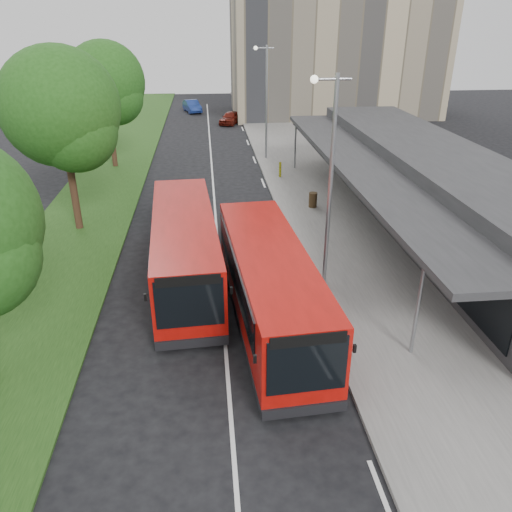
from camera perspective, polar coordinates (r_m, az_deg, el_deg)
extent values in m
plane|color=black|center=(18.39, -3.78, -6.80)|extent=(120.00, 120.00, 0.00)
cube|color=slate|center=(37.40, 4.31, 10.34)|extent=(5.00, 80.00, 0.15)
cube|color=#1C3E14|center=(37.46, -15.98, 9.42)|extent=(5.00, 80.00, 0.10)
cube|color=silver|center=(32.09, -4.88, 7.62)|extent=(0.12, 70.00, 0.01)
cube|color=silver|center=(12.90, 14.26, -25.01)|extent=(0.12, 2.00, 0.01)
cube|color=silver|center=(17.12, 7.76, -9.71)|extent=(0.12, 2.00, 0.01)
cube|color=silver|center=(22.18, 4.34, -0.82)|extent=(0.12, 2.00, 0.01)
cube|color=silver|center=(27.61, 2.24, 4.68)|extent=(0.12, 2.00, 0.01)
cube|color=silver|center=(33.24, 0.83, 8.34)|extent=(0.12, 2.00, 0.01)
cube|color=silver|center=(38.98, -0.19, 10.93)|extent=(0.12, 2.00, 0.01)
cube|color=silver|center=(44.79, -0.95, 12.85)|extent=(0.12, 2.00, 0.01)
cube|color=silver|center=(50.65, -1.55, 14.33)|extent=(0.12, 2.00, 0.01)
cube|color=silver|center=(56.53, -2.03, 15.49)|extent=(0.12, 2.00, 0.01)
cube|color=silver|center=(62.44, -2.42, 16.44)|extent=(0.12, 2.00, 0.01)
cube|color=tan|center=(59.32, 9.08, 24.43)|extent=(22.00, 12.00, 18.00)
cube|color=#29282B|center=(27.29, 19.29, 7.43)|extent=(5.00, 26.00, 4.00)
cube|color=black|center=(26.46, 14.16, 6.64)|extent=(0.06, 24.00, 2.20)
cube|color=#29282B|center=(25.58, 11.83, 10.22)|extent=(2.80, 26.00, 0.25)
cylinder|color=gray|center=(16.23, 17.93, -6.08)|extent=(0.12, 0.12, 3.30)
cylinder|color=gray|center=(36.05, 4.50, 12.34)|extent=(0.12, 0.12, 3.30)
cylinder|color=#372216|center=(26.56, -20.14, 7.22)|extent=(0.36, 0.36, 4.34)
sphere|color=#1E4C14|center=(25.70, -21.49, 15.57)|extent=(5.53, 5.53, 5.53)
sphere|color=#1E4C14|center=(25.33, -20.01, 13.38)|extent=(3.95, 3.95, 3.95)
sphere|color=#1E4C14|center=(26.42, -22.06, 14.17)|extent=(4.34, 4.34, 4.34)
cylinder|color=#372216|center=(37.94, -16.12, 12.83)|extent=(0.36, 0.36, 4.23)
sphere|color=#1E4C14|center=(37.35, -16.86, 18.56)|extent=(5.38, 5.38, 5.38)
sphere|color=#1E4C14|center=(36.97, -15.82, 17.11)|extent=(3.84, 3.84, 3.84)
sphere|color=#1E4C14|center=(38.01, -17.38, 17.57)|extent=(4.23, 4.23, 4.23)
cylinder|color=gray|center=(19.00, 8.48, 7.89)|extent=(0.16, 0.16, 8.00)
cylinder|color=gray|center=(18.18, 8.64, 19.36)|extent=(1.40, 0.10, 0.10)
sphere|color=silver|center=(18.05, 6.68, 19.42)|extent=(0.28, 0.28, 0.28)
cylinder|color=gray|center=(38.25, 1.21, 16.98)|extent=(0.16, 0.16, 8.00)
cylinder|color=gray|center=(37.85, 0.94, 22.68)|extent=(1.40, 0.10, 0.10)
sphere|color=silver|center=(37.79, -0.04, 22.68)|extent=(0.28, 0.28, 0.28)
cube|color=#B70E09|center=(17.21, 1.58, -3.11)|extent=(3.01, 10.00, 2.49)
cube|color=black|center=(17.82, 1.54, -6.54)|extent=(3.03, 10.02, 0.28)
cube|color=black|center=(13.03, 5.87, -12.40)|extent=(2.11, 0.19, 1.64)
cube|color=black|center=(21.47, -0.94, 4.08)|extent=(2.06, 0.19, 1.22)
cube|color=black|center=(17.08, -2.51, -1.66)|extent=(0.62, 8.43, 1.13)
cube|color=black|center=(17.49, 5.26, -1.06)|extent=(0.62, 8.43, 1.13)
cube|color=black|center=(13.97, 5.61, -17.15)|extent=(2.35, 0.24, 0.33)
cube|color=black|center=(12.55, 6.05, -9.55)|extent=(1.97, 0.17, 0.33)
cube|color=black|center=(12.81, -0.13, -11.68)|extent=(0.09, 0.09, 0.23)
cube|color=black|center=(13.41, 11.20, -10.33)|extent=(0.09, 0.09, 0.23)
cylinder|color=black|center=(15.07, 0.14, -13.02)|extent=(0.34, 0.86, 0.85)
cylinder|color=black|center=(15.46, 7.53, -12.15)|extent=(0.34, 0.86, 0.85)
cylinder|color=black|center=(20.40, -2.90, -1.93)|extent=(0.34, 0.86, 0.85)
cylinder|color=black|center=(20.69, 2.53, -1.51)|extent=(0.34, 0.86, 0.85)
cube|color=#B70E09|center=(20.17, -8.14, 1.17)|extent=(2.97, 10.07, 2.51)
cube|color=black|center=(20.70, -7.93, -1.93)|extent=(2.99, 10.10, 0.28)
cube|color=black|center=(15.61, -7.60, -5.43)|extent=(2.13, 0.18, 1.66)
cube|color=black|center=(24.68, -8.58, 6.74)|extent=(2.08, 0.18, 1.23)
cube|color=black|center=(20.28, -11.64, 2.41)|extent=(0.57, 8.51, 1.14)
cube|color=black|center=(20.29, -4.85, 2.88)|extent=(0.57, 8.51, 1.14)
cube|color=black|center=(16.40, -7.30, -9.85)|extent=(2.37, 0.22, 0.33)
cube|color=black|center=(15.20, -7.77, -2.84)|extent=(1.99, 0.16, 0.33)
cube|color=black|center=(15.72, -12.52, -4.62)|extent=(0.08, 0.08, 0.24)
cube|color=black|center=(15.73, -2.84, -3.94)|extent=(0.08, 0.08, 0.24)
cylinder|color=black|center=(17.88, -10.78, -6.66)|extent=(0.34, 0.87, 0.85)
cylinder|color=black|center=(17.89, -4.37, -6.21)|extent=(0.34, 0.87, 0.85)
cylinder|color=black|center=(23.60, -10.64, 1.61)|extent=(0.34, 0.87, 0.85)
cylinder|color=black|center=(23.61, -5.81, 1.94)|extent=(0.34, 0.87, 0.85)
cylinder|color=#3D2D19|center=(28.48, 6.52, 6.40)|extent=(0.58, 0.58, 0.84)
cylinder|color=yellow|center=(33.99, 2.78, 9.84)|extent=(0.21, 0.21, 1.01)
imported|color=#57130C|center=(53.06, -2.90, 15.51)|extent=(2.88, 4.05, 1.28)
imported|color=navy|center=(60.55, -7.32, 16.62)|extent=(2.40, 4.31, 1.35)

